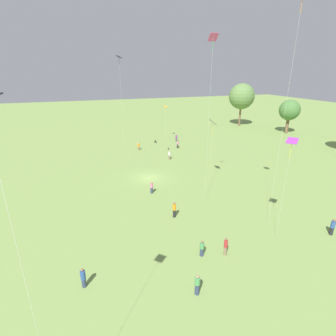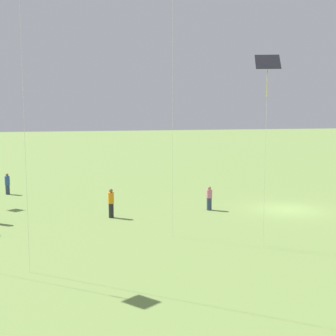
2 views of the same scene
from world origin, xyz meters
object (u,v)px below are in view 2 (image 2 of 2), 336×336
person_0 (209,198)px  person_6 (111,203)px  kite_0 (268,66)px  person_5 (7,184)px

person_0 → person_6: 6.92m
person_0 → kite_0: 12.07m
person_0 → person_6: (6.89, 0.70, 0.13)m
person_5 → kite_0: size_ratio=0.18×
person_0 → kite_0: size_ratio=0.17×
person_5 → kite_0: (-14.21, 18.37, 8.21)m
person_6 → person_0: bearing=-111.8°
person_6 → kite_0: 13.37m
kite_0 → person_6: bearing=-166.0°
person_6 → kite_0: bearing=-167.3°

